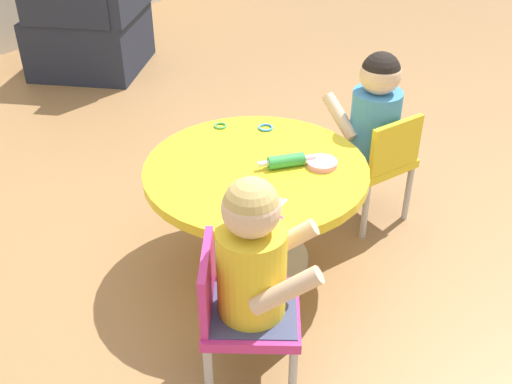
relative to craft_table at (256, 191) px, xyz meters
name	(u,v)px	position (x,y,z in m)	size (l,w,h in m)	color
ground_plane	(256,261)	(0.00, 0.00, -0.35)	(10.00, 10.00, 0.00)	#9E7247
craft_table	(256,191)	(0.00, 0.00, 0.00)	(0.86, 0.86, 0.46)	silver
child_chair_left	(241,311)	(-0.52, -0.32, -0.04)	(0.42, 0.42, 0.54)	#B7B7BC
seated_child_left	(253,255)	(-0.50, -0.35, 0.18)	(0.42, 0.44, 0.51)	#3F4772
child_chair_right	(376,161)	(0.56, -0.24, -0.04)	(0.38, 0.38, 0.54)	#B7B7BC
seated_child_right	(375,110)	(0.58, -0.20, 0.18)	(0.37, 0.42, 0.51)	#3F4772
armchair_dark	(96,25)	(1.08, 2.15, -0.04)	(0.96, 0.96, 0.85)	#232838
rolling_pin	(286,161)	(0.07, -0.09, 0.14)	(0.19, 0.16, 0.05)	green
craft_scissors	(275,212)	(-0.21, -0.23, 0.12)	(0.14, 0.09, 0.01)	silver
playdough_blob_0	(322,163)	(0.15, -0.20, 0.12)	(0.12, 0.12, 0.02)	pink
cookie_cutter_0	(220,126)	(0.18, 0.32, 0.12)	(0.06, 0.06, 0.01)	#4CB259
cookie_cutter_1	(266,128)	(0.28, 0.15, 0.12)	(0.07, 0.07, 0.01)	#3F99D8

